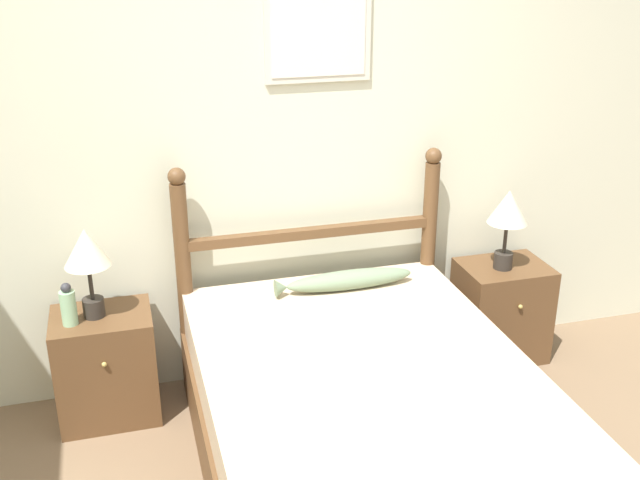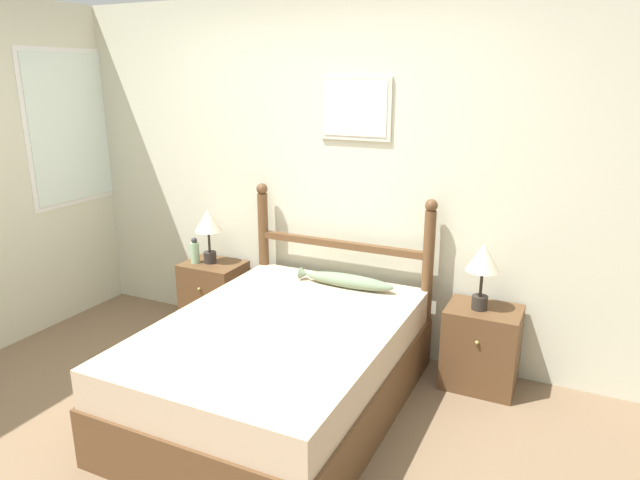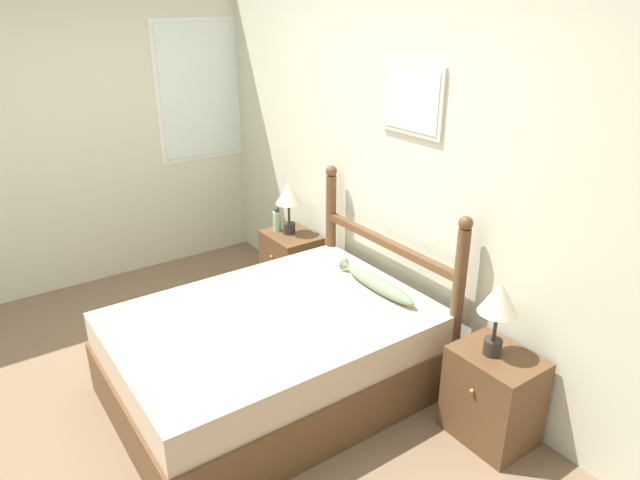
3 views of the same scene
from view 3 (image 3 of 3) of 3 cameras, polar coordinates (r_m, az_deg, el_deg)
name	(u,v)px [view 3 (image 3 of 3)]	position (r m, az deg, el deg)	size (l,w,h in m)	color
ground_plane	(163,413)	(3.79, -15.40, -16.35)	(16.00, 16.00, 0.00)	#7A6047
wall_back	(386,168)	(3.98, 6.57, 7.15)	(6.40, 0.08, 2.55)	beige
wall_left	(54,142)	(5.17, -25.03, 8.89)	(0.08, 6.40, 2.55)	beige
bed	(273,354)	(3.68, -4.73, -11.28)	(1.38, 1.93, 0.57)	brown
headboard	(386,265)	(3.97, 6.64, -2.46)	(1.39, 0.09, 1.21)	brown
nightstand_left	(292,264)	(4.85, -2.87, -2.42)	(0.47, 0.39, 0.55)	brown
nightstand_right	(493,396)	(3.49, 16.89, -14.70)	(0.47, 0.39, 0.55)	brown
table_lamp_left	(289,197)	(4.64, -3.16, 4.34)	(0.21, 0.21, 0.44)	#2D2823
table_lamp_right	(499,303)	(3.17, 17.43, -6.01)	(0.21, 0.21, 0.44)	#2D2823
bottle	(277,220)	(4.78, -4.31, 1.99)	(0.07, 0.07, 0.21)	#99C699
fish_pillow	(377,283)	(3.79, 5.72, -4.33)	(0.71, 0.12, 0.10)	gray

